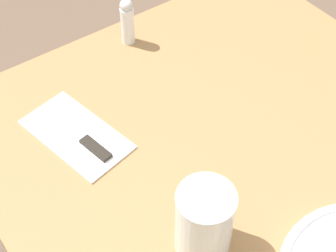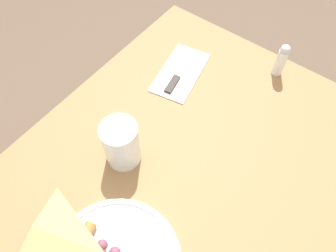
% 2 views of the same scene
% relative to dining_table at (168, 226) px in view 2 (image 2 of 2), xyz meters
% --- Properties ---
extents(dining_table, '(1.16, 0.82, 0.70)m').
position_rel_dining_table_xyz_m(dining_table, '(0.00, 0.00, 0.00)').
color(dining_table, olive).
rests_on(dining_table, ground_plane).
extents(milk_glass, '(0.08, 0.08, 0.12)m').
position_rel_dining_table_xyz_m(milk_glass, '(0.05, 0.17, 0.15)').
color(milk_glass, white).
rests_on(milk_glass, dining_table).
extents(napkin_folded, '(0.22, 0.14, 0.00)m').
position_rel_dining_table_xyz_m(napkin_folded, '(0.35, 0.22, 0.10)').
color(napkin_folded, white).
rests_on(napkin_folded, dining_table).
extents(butter_knife, '(0.18, 0.05, 0.01)m').
position_rel_dining_table_xyz_m(butter_knife, '(0.34, 0.22, 0.10)').
color(butter_knife, black).
rests_on(butter_knife, napkin_folded).
extents(salt_shaker, '(0.03, 0.03, 0.10)m').
position_rel_dining_table_xyz_m(salt_shaker, '(0.51, -0.00, 0.15)').
color(salt_shaker, white).
rests_on(salt_shaker, dining_table).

